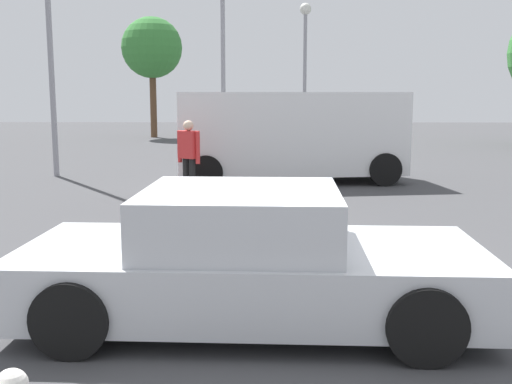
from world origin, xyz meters
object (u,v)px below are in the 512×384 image
pedestrian (189,152)px  light_post_far (223,40)px  van_white (289,134)px  light_post_mid (305,48)px  sedan_foreground (249,261)px

pedestrian → light_post_far: bearing=-148.1°
van_white → pedestrian: 3.07m
pedestrian → light_post_mid: size_ratio=0.28×
sedan_foreground → light_post_far: (-1.23, 14.27, 3.18)m
van_white → light_post_mid: 10.03m
light_post_mid → light_post_far: (-2.85, -4.60, -0.07)m
light_post_far → pedestrian: bearing=-91.7°
sedan_foreground → pedestrian: (-1.44, 7.05, 0.35)m
pedestrian → light_post_mid: bearing=-161.0°
sedan_foreground → pedestrian: bearing=103.4°
pedestrian → light_post_far: light_post_far is taller
van_white → light_post_mid: size_ratio=1.01×
light_post_far → sedan_foreground: bearing=-85.1°
van_white → light_post_far: light_post_far is taller
van_white → pedestrian: (-2.12, -2.20, -0.23)m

